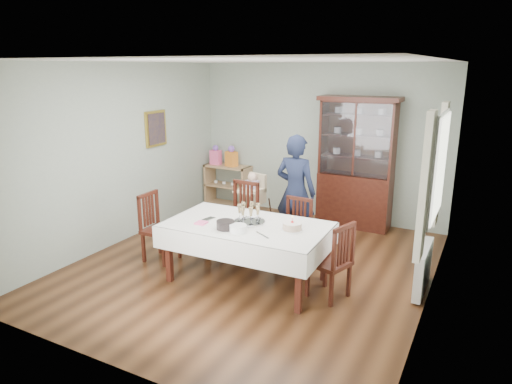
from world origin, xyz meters
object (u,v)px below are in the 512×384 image
Objects in this scene: woman at (296,192)px; gift_bag_orange at (231,157)px; chair_end_left at (160,240)px; chair_end_right at (330,275)px; china_cabinet at (356,161)px; gift_bag_pink at (216,156)px; chair_far_right at (293,245)px; high_chair at (252,211)px; dining_table at (247,252)px; sideboard at (228,185)px; champagne_tray at (249,217)px; chair_far_left at (240,231)px; birthday_cake at (292,227)px.

woman is 4.32× the size of gift_bag_orange.
chair_end_right is (2.46, 0.06, -0.01)m from chair_end_left.
china_cabinet reaches higher than gift_bag_pink.
gift_bag_pink is at bearing 180.00° from gift_bag_orange.
china_cabinet is at bearing 84.44° from chair_far_right.
chair_end_right is at bearing -24.42° from high_chair.
sideboard is at bearing 125.13° from dining_table.
dining_table is 3.30m from sideboard.
chair_end_left is (-1.99, -2.66, -0.84)m from china_cabinet.
china_cabinet is 2.33× the size of chair_end_right.
woman is at bearing 114.40° from chair_far_right.
chair_end_right is at bearing 130.63° from woman.
sideboard is at bearing 142.02° from chair_far_right.
woman is 0.94m from high_chair.
china_cabinet reaches higher than dining_table.
gift_bag_orange reaches higher than chair_end_left.
chair_end_right is 2.38× the size of champagne_tray.
champagne_tray is at bearing -54.22° from sideboard.
woman is 2.31m from gift_bag_orange.
chair_far_left is 1.00m from woman.
gift_bag_pink is (-0.76, 2.67, 0.68)m from chair_end_left.
china_cabinet is 2.28× the size of chair_end_left.
china_cabinet is 2.16× the size of chair_far_left.
chair_far_left is at bearing -44.82° from chair_end_left.
champagne_tray is (0.59, -0.78, 0.53)m from chair_far_left.
champagne_tray reaches higher than chair_end_right.
dining_table is 1.03m from chair_far_left.
chair_far_left is at bearing -54.73° from sideboard.
china_cabinet is at bearing 60.94° from chair_far_left.
sideboard is 2.28× the size of gift_bag_orange.
china_cabinet is at bearing 77.37° from dining_table.
sideboard is at bearing 125.78° from champagne_tray.
chair_end_right is 1.20m from champagne_tray.
chair_end_left is 2.86m from gift_bag_pink.
birthday_cake reaches higher than dining_table.
gift_bag_orange is (0.35, 0.00, 0.01)m from gift_bag_pink.
high_chair is at bearing -24.54° from chair_end_left.
chair_far_left is (-1.18, -1.84, -0.82)m from china_cabinet.
chair_end_left reaches higher than chair_end_right.
chair_end_left is 0.93× the size of high_chair.
chair_end_right is at bearing -21.19° from chair_far_left.
woman is at bearing 41.26° from chair_far_left.
chair_far_right is 0.53× the size of woman.
champagne_tray is (-0.30, -0.71, 0.56)m from chair_far_right.
chair_end_left is at bearing -126.79° from china_cabinet.
chair_far_left is at bearing -63.79° from high_chair.
dining_table is 1.67m from high_chair.
china_cabinet is 2.78m from chair_end_right.
woman reaches higher than champagne_tray.
chair_end_right is (1.07, 0.07, -0.11)m from dining_table.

